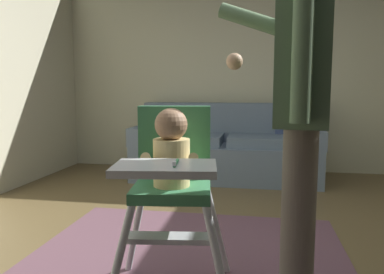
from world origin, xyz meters
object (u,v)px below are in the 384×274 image
at_px(high_chair, 172,168).
at_px(wall_clock, 297,10).
at_px(couch, 227,149).
at_px(adult_standing, 301,111).

bearing_deg(high_chair, wall_clock, 157.40).
xyz_separation_m(couch, wall_clock, (0.78, 0.48, 1.63)).
height_order(adult_standing, wall_clock, wall_clock).
bearing_deg(wall_clock, high_chair, -104.87).
bearing_deg(couch, adult_standing, 10.97).
distance_m(high_chair, wall_clock, 3.47).
bearing_deg(high_chair, adult_standing, 73.63).
height_order(couch, wall_clock, wall_clock).
xyz_separation_m(couch, adult_standing, (0.53, -2.71, 0.59)).
xyz_separation_m(couch, high_chair, (-0.04, -2.63, 0.32)).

